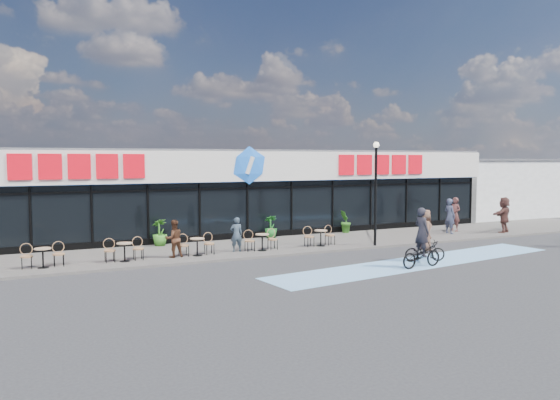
% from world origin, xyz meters
% --- Properties ---
extents(ground, '(120.00, 120.00, 0.00)m').
position_xyz_m(ground, '(0.00, 0.00, 0.00)').
color(ground, '#28282B').
rests_on(ground, ground).
extents(sidewalk, '(44.00, 5.00, 0.10)m').
position_xyz_m(sidewalk, '(0.00, 4.50, 0.05)').
color(sidewalk, '#55504B').
rests_on(sidewalk, ground).
extents(bike_lane, '(14.17, 4.13, 0.01)m').
position_xyz_m(bike_lane, '(4.00, -1.50, 0.01)').
color(bike_lane, '#6FA3D1').
rests_on(bike_lane, ground).
extents(building, '(30.60, 6.57, 4.75)m').
position_xyz_m(building, '(-0.00, 9.93, 2.34)').
color(building, black).
rests_on(building, ground).
extents(neighbour_building, '(9.20, 7.20, 4.11)m').
position_xyz_m(neighbour_building, '(20.50, 11.00, 2.06)').
color(neighbour_building, white).
rests_on(neighbour_building, ground).
extents(lamp_post, '(0.28, 0.28, 4.81)m').
position_xyz_m(lamp_post, '(4.51, 2.30, 2.98)').
color(lamp_post, black).
rests_on(lamp_post, sidewalk).
extents(bistro_set_1, '(1.54, 0.62, 0.90)m').
position_xyz_m(bistro_set_1, '(-9.66, 3.33, 0.56)').
color(bistro_set_1, tan).
rests_on(bistro_set_1, sidewalk).
extents(bistro_set_2, '(1.54, 0.62, 0.90)m').
position_xyz_m(bistro_set_2, '(-6.71, 3.33, 0.56)').
color(bistro_set_2, tan).
rests_on(bistro_set_2, sidewalk).
extents(bistro_set_3, '(1.54, 0.62, 0.90)m').
position_xyz_m(bistro_set_3, '(-3.76, 3.33, 0.56)').
color(bistro_set_3, tan).
rests_on(bistro_set_3, sidewalk).
extents(bistro_set_4, '(1.54, 0.62, 0.90)m').
position_xyz_m(bistro_set_4, '(-0.81, 3.33, 0.56)').
color(bistro_set_4, tan).
rests_on(bistro_set_4, sidewalk).
extents(bistro_set_5, '(1.54, 0.62, 0.90)m').
position_xyz_m(bistro_set_5, '(2.14, 3.33, 0.56)').
color(bistro_set_5, tan).
rests_on(bistro_set_5, sidewalk).
extents(potted_plant_left, '(0.90, 0.90, 1.25)m').
position_xyz_m(potted_plant_left, '(-4.56, 6.54, 0.73)').
color(potted_plant_left, '#337120').
rests_on(potted_plant_left, sidewalk).
extents(potted_plant_mid, '(0.65, 0.65, 1.16)m').
position_xyz_m(potted_plant_mid, '(1.12, 6.57, 0.68)').
color(potted_plant_mid, '#1C6321').
rests_on(potted_plant_mid, sidewalk).
extents(potted_plant_right, '(0.85, 0.88, 1.24)m').
position_xyz_m(potted_plant_right, '(5.57, 6.54, 0.72)').
color(potted_plant_right, '#306D1F').
rests_on(potted_plant_right, sidewalk).
extents(patron_left, '(0.58, 0.41, 1.50)m').
position_xyz_m(patron_left, '(-1.92, 3.49, 0.85)').
color(patron_left, '#2E3C48').
rests_on(patron_left, sidewalk).
extents(patron_right, '(0.79, 0.63, 1.55)m').
position_xyz_m(patron_right, '(-4.73, 3.29, 0.87)').
color(patron_right, '#462819').
rests_on(patron_right, sidewalk).
extents(pedestrian_a, '(0.55, 0.75, 1.89)m').
position_xyz_m(pedestrian_a, '(11.42, 4.52, 1.05)').
color(pedestrian_a, '#562F2C').
rests_on(pedestrian_a, sidewalk).
extents(pedestrian_b, '(0.50, 0.72, 1.90)m').
position_xyz_m(pedestrian_b, '(10.48, 3.91, 1.05)').
color(pedestrian_b, '#32384F').
rests_on(pedestrian_b, sidewalk).
extents(pedestrian_c, '(1.89, 1.20, 1.95)m').
position_xyz_m(pedestrian_c, '(13.48, 2.97, 1.07)').
color(pedestrian_c, brown).
rests_on(pedestrian_c, sidewalk).
extents(cyclist_a, '(1.72, 1.14, 2.10)m').
position_xyz_m(cyclist_a, '(4.35, -1.37, 0.82)').
color(cyclist_a, black).
rests_on(cyclist_a, ground).
extents(cyclist_c, '(1.91, 0.81, 2.30)m').
position_xyz_m(cyclist_c, '(3.35, -2.34, 0.77)').
color(cyclist_c, black).
rests_on(cyclist_c, ground).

